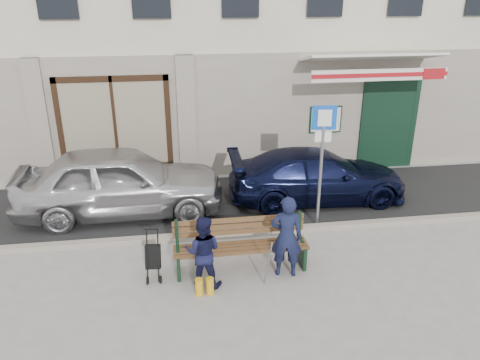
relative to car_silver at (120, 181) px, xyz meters
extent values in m
plane|color=#9E9991|center=(2.98, -2.95, -0.77)|extent=(80.00, 80.00, 0.00)
cube|color=#282828|center=(2.98, 0.15, -0.76)|extent=(60.00, 3.20, 0.01)
cube|color=#9E9384|center=(2.98, -1.45, -0.71)|extent=(60.00, 0.18, 0.12)
cube|color=#9E9384|center=(2.98, 2.01, 0.83)|extent=(20.00, 0.12, 3.20)
cube|color=maroon|center=(-0.22, 2.07, 0.78)|extent=(2.50, 0.12, 2.00)
cube|color=black|center=(7.08, 1.93, 0.53)|extent=(1.60, 0.10, 2.60)
cube|color=black|center=(7.08, 2.40, 0.43)|extent=(1.25, 0.90, 2.40)
cube|color=white|center=(5.28, 1.90, 0.68)|extent=(0.80, 0.03, 0.65)
cube|color=white|center=(6.18, 1.68, 2.31)|extent=(3.40, 1.72, 0.42)
cube|color=white|center=(6.18, 0.82, 2.03)|extent=(3.40, 0.05, 0.28)
cube|color=#A2131A|center=(6.18, 0.79, 2.03)|extent=(3.40, 0.02, 0.10)
imported|color=silver|center=(0.00, 0.00, 0.00)|extent=(4.53, 1.87, 1.54)
imported|color=black|center=(4.54, 0.08, -0.16)|extent=(4.23, 1.81, 1.22)
cylinder|color=gray|center=(4.17, -1.22, 0.49)|extent=(0.07, 0.07, 2.51)
cube|color=blue|center=(4.17, -1.22, 1.60)|extent=(0.48, 0.09, 0.48)
cube|color=white|center=(4.17, -1.25, 1.60)|extent=(0.27, 0.06, 0.33)
cube|color=white|center=(4.17, -1.22, 1.21)|extent=(0.33, 0.07, 0.21)
cube|color=brown|center=(2.31, -2.67, -0.32)|extent=(2.40, 0.50, 0.04)
cube|color=brown|center=(2.31, -2.39, -0.03)|extent=(2.40, 0.10, 0.36)
cube|color=#15301E|center=(1.19, -2.67, -0.54)|extent=(0.06, 0.50, 0.45)
cube|color=#15301E|center=(3.43, -2.67, -0.54)|extent=(0.06, 0.50, 0.45)
cube|color=white|center=(3.06, -2.77, -0.29)|extent=(0.34, 0.25, 0.11)
cylinder|color=gray|center=(2.66, -3.34, -0.27)|extent=(0.07, 0.34, 0.96)
cylinder|color=gold|center=(1.51, -3.32, -0.62)|extent=(0.13, 0.13, 0.30)
cylinder|color=gold|center=(1.69, -3.32, -0.62)|extent=(0.13, 0.13, 0.30)
imported|color=#131836|center=(3.06, -2.93, -0.01)|extent=(0.61, 0.46, 1.51)
imported|color=#131435|center=(1.61, -3.03, -0.12)|extent=(0.73, 0.64, 1.29)
cylinder|color=black|center=(0.64, -2.89, -0.70)|extent=(0.04, 0.13, 0.13)
cylinder|color=black|center=(0.87, -2.89, -0.70)|extent=(0.04, 0.13, 0.13)
cube|color=black|center=(0.76, -2.70, -0.35)|extent=(0.28, 0.26, 0.44)
cylinder|color=black|center=(0.76, -2.59, 0.13)|extent=(0.24, 0.05, 0.02)
camera|label=1|loc=(1.24, -9.81, 3.97)|focal=35.00mm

